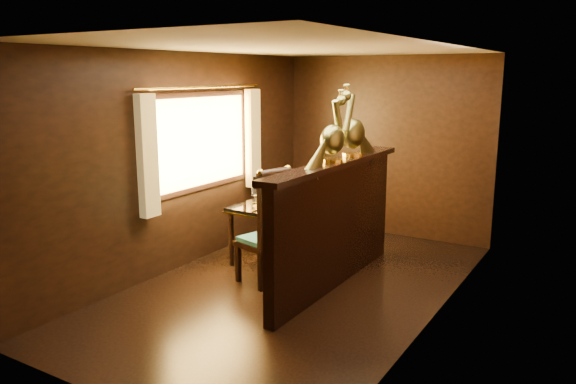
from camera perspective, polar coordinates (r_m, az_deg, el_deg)
name	(u,v)px	position (r m, az deg, el deg)	size (l,w,h in m)	color
ground	(294,287)	(6.11, 0.65, -9.67)	(5.00, 5.00, 0.00)	black
room_shell	(288,140)	(5.78, 0.05, 5.30)	(3.04, 5.04, 2.52)	black
partition	(335,221)	(5.99, 4.78, -2.97)	(0.26, 2.70, 1.36)	black
dining_table	(276,207)	(6.89, -1.18, -1.58)	(0.75, 1.21, 0.91)	black
chair_left	(270,224)	(5.98, -1.87, -3.28)	(0.58, 0.60, 1.31)	black
chair_right	(323,213)	(6.52, 3.58, -2.14)	(0.50, 0.52, 1.28)	black
peacock_left	(333,126)	(5.73, 4.57, 6.66)	(0.23, 0.62, 0.73)	#18492D
peacock_right	(353,120)	(6.17, 6.66, 7.25)	(0.25, 0.66, 0.79)	#18492D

